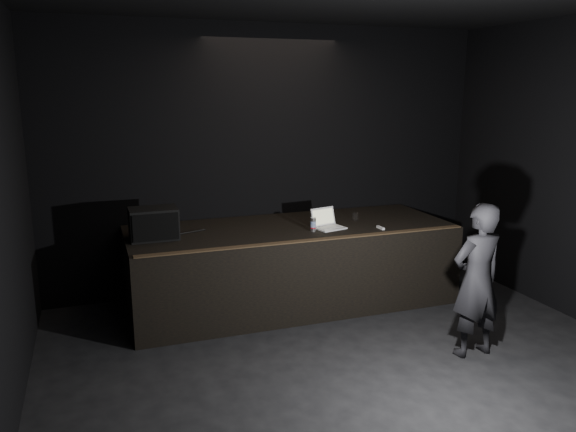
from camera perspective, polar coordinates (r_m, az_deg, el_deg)
The scene contains 11 objects.
ground at distance 5.07m, azimuth 11.46°, elevation -19.27°, with size 7.00×7.00×0.00m, color black.
room_walls at distance 4.36m, azimuth 12.63°, elevation 3.95°, with size 6.10×7.10×3.52m.
stage_riser at distance 7.11m, azimuth 0.29°, elevation -4.96°, with size 4.00×1.50×1.00m, color black.
riser_lip at distance 6.33m, azimuth 2.48°, elevation -2.44°, with size 3.92×0.10×0.01m, color brown.
stage_monitor at distance 6.53m, azimuth -13.48°, elevation -0.76°, with size 0.54×0.40×0.36m.
cable at distance 6.64m, azimuth -11.87°, elevation -1.96°, with size 0.02×0.02×0.93m, color black.
laptop at distance 6.90m, azimuth 4.00°, elevation -0.70°, with size 0.41×0.38×0.24m.
beer_can at distance 6.71m, azimuth 2.57°, elevation -0.88°, with size 0.07×0.07×0.17m.
plastic_cup at distance 7.32m, azimuth 6.85°, elevation -0.08°, with size 0.08×0.08×0.10m, color white.
wii_remote at distance 6.94m, azimuth 9.37°, elevation -1.19°, with size 0.03×0.14×0.03m, color silver.
person at distance 5.96m, azimuth 18.63°, elevation -6.22°, with size 0.58×0.38×1.59m, color black.
Camera 1 is at (-2.30, -3.64, 2.67)m, focal length 35.00 mm.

